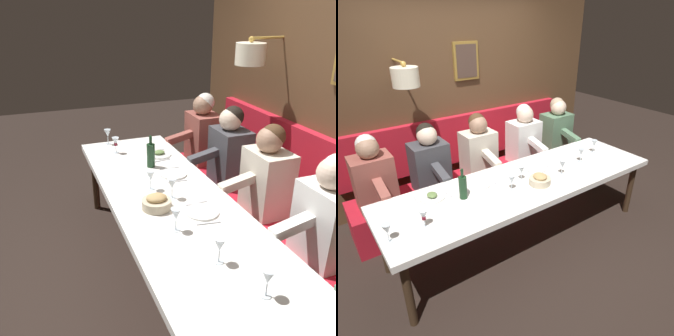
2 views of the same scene
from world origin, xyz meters
TOP-DOWN VIEW (x-y plane):
  - ground_plane at (0.00, 0.00)m, footprint 12.00×12.00m
  - dining_table at (0.00, 0.00)m, footprint 0.90×3.01m
  - banquette_bench at (0.89, 0.00)m, footprint 0.52×3.21m
  - back_wall_panel at (1.46, 0.01)m, footprint 0.59×4.41m
  - diner_near at (0.88, -0.68)m, footprint 0.60×0.40m
  - diner_middle at (0.88, 0.03)m, footprint 0.60×0.40m
  - diner_far at (0.88, 0.67)m, footprint 0.60×0.40m
  - diner_farthest at (0.88, 1.28)m, footprint 0.60×0.40m
  - place_setting_0 at (0.23, 0.92)m, footprint 0.24×0.32m
  - place_setting_1 at (0.14, -0.26)m, footprint 0.24×0.32m
  - place_setting_2 at (0.19, 0.43)m, footprint 0.24×0.31m
  - wine_glass_0 at (-0.02, -0.81)m, footprint 0.07×0.07m
  - wine_glass_1 at (-0.09, 0.23)m, footprint 0.07×0.07m
  - wine_glass_2 at (-0.12, -0.41)m, footprint 0.07×0.07m
  - wine_glass_3 at (0.02, 0.03)m, footprint 0.07×0.07m
  - wine_glass_4 at (-0.17, 1.43)m, footprint 0.07×0.07m
  - wine_glass_5 at (0.08, -1.14)m, footprint 0.07×0.07m
  - wine_glass_6 at (-0.16, 1.14)m, footprint 0.07×0.07m
  - wine_bottle at (0.06, 0.67)m, footprint 0.08×0.08m
  - bread_bowl at (-0.15, -0.08)m, footprint 0.22×0.22m

SIDE VIEW (x-z plane):
  - ground_plane at x=0.00m, z-range 0.00..0.00m
  - banquette_bench at x=0.89m, z-range 0.00..0.45m
  - dining_table at x=0.00m, z-range 0.31..1.05m
  - place_setting_1 at x=0.14m, z-range 0.74..0.75m
  - place_setting_2 at x=0.19m, z-range 0.74..0.75m
  - place_setting_0 at x=0.23m, z-range 0.73..0.78m
  - bread_bowl at x=-0.15m, z-range 0.73..0.85m
  - diner_near at x=0.88m, z-range 0.42..1.21m
  - diner_middle at x=0.88m, z-range 0.42..1.21m
  - diner_far at x=0.88m, z-range 0.42..1.21m
  - diner_farthest at x=0.88m, z-range 0.42..1.21m
  - wine_glass_6 at x=-0.16m, z-range 0.77..0.94m
  - wine_bottle at x=0.06m, z-range 0.71..1.01m
  - wine_glass_0 at x=-0.02m, z-range 0.77..0.94m
  - wine_glass_1 at x=-0.09m, z-range 0.77..0.94m
  - wine_glass_2 at x=-0.12m, z-range 0.77..0.94m
  - wine_glass_3 at x=0.02m, z-range 0.77..0.94m
  - wine_glass_4 at x=-0.17m, z-range 0.77..0.94m
  - wine_glass_5 at x=0.08m, z-range 0.77..0.94m
  - back_wall_panel at x=1.46m, z-range -0.09..2.81m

